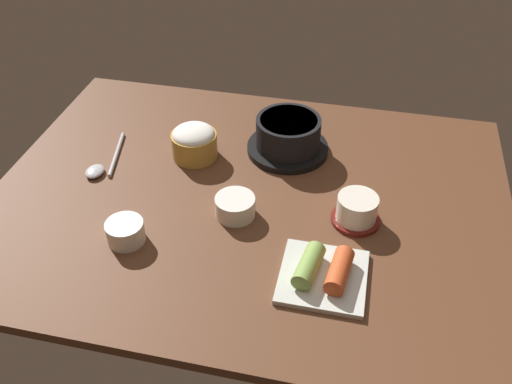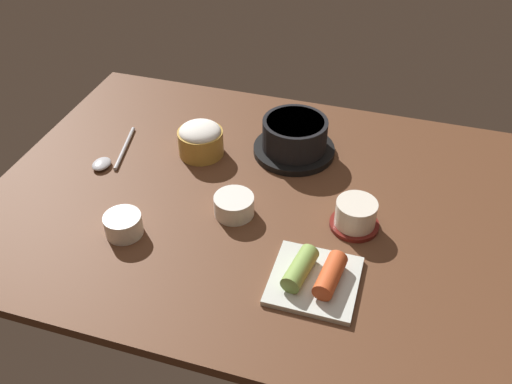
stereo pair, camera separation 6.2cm
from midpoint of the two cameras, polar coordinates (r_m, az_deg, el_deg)
dining_table at (r=109.07cm, az=-2.44°, el=-0.86°), size 100.00×76.00×2.00cm
stone_pot at (r=118.17cm, az=1.78°, el=5.72°), size 17.35×17.35×7.93cm
rice_bowl at (r=117.78cm, az=-7.86°, el=5.10°), size 9.56×9.56×7.16cm
tea_cup_with_saucer at (r=102.30cm, az=8.55°, el=-1.85°), size 9.04×9.04×5.52cm
banchan_cup_center at (r=103.17cm, az=-3.88°, el=-1.48°), size 7.49×7.49×3.89cm
kimchi_plate at (r=92.27cm, az=4.97°, el=-8.27°), size 14.21×14.21×4.30cm
side_bowl_near at (r=101.28cm, az=-14.95°, el=-3.95°), size 6.74×6.74×3.99cm
spoon at (r=119.95cm, az=-16.99°, el=2.47°), size 5.49×17.28×1.35cm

